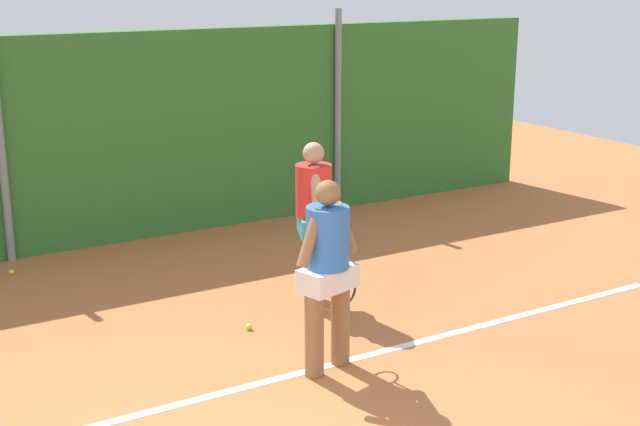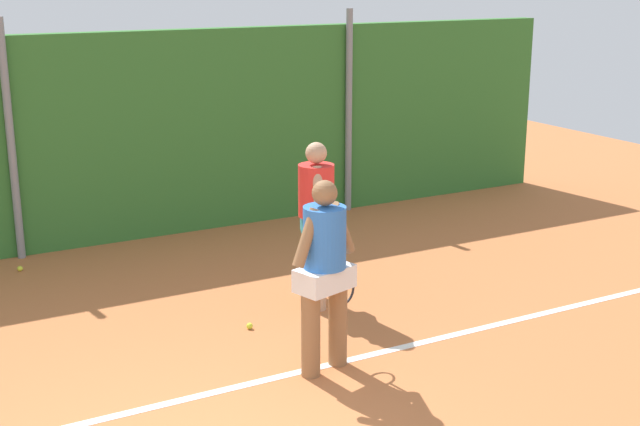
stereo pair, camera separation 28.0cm
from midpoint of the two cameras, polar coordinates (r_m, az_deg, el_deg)
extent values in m
plane|color=#B76638|center=(7.98, -13.89, -11.65)|extent=(26.07, 26.07, 0.00)
cylinder|color=gray|center=(11.54, -20.75, 4.26)|extent=(0.10, 0.10, 3.05)
cylinder|color=gray|center=(13.24, 0.57, 6.61)|extent=(0.10, 0.10, 3.05)
cube|color=white|center=(7.66, -13.06, -12.76)|extent=(12.39, 0.10, 0.01)
cylinder|color=#8C603D|center=(7.98, -1.39, -7.99)|extent=(0.18, 0.18, 0.79)
cylinder|color=#8C603D|center=(8.22, 0.35, -7.27)|extent=(0.18, 0.18, 0.79)
cube|color=white|center=(7.92, -0.51, -4.28)|extent=(0.59, 0.44, 0.21)
cylinder|color=blue|center=(7.79, -0.52, -1.60)|extent=(0.39, 0.39, 0.56)
sphere|color=#8C603D|center=(7.68, -0.53, 1.31)|extent=(0.23, 0.23, 0.23)
cylinder|color=#8C603D|center=(7.63, -1.67, -1.65)|extent=(0.32, 0.17, 0.53)
cylinder|color=#8C603D|center=(7.93, 0.58, -0.96)|extent=(0.32, 0.17, 0.53)
cylinder|color=black|center=(8.14, 0.73, -3.33)|extent=(0.03, 0.03, 0.28)
torus|color=#26262B|center=(8.23, 0.72, -5.11)|extent=(0.28, 0.10, 0.28)
cylinder|color=tan|center=(9.83, -1.36, -3.36)|extent=(0.18, 0.18, 0.80)
cylinder|color=tan|center=(9.49, -1.12, -4.05)|extent=(0.18, 0.18, 0.80)
cube|color=teal|center=(9.51, -1.26, -0.81)|extent=(0.50, 0.61, 0.21)
cylinder|color=red|center=(9.40, -1.27, 1.47)|extent=(0.39, 0.39, 0.57)
sphere|color=tan|center=(9.31, -1.29, 3.93)|extent=(0.23, 0.23, 0.23)
cylinder|color=tan|center=(9.61, -1.43, 2.04)|extent=(0.19, 0.31, 0.54)
cylinder|color=tan|center=(9.18, -1.12, 1.40)|extent=(0.19, 0.31, 0.54)
cylinder|color=black|center=(9.20, -0.73, -1.03)|extent=(0.03, 0.03, 0.28)
torus|color=#26262B|center=(9.28, -0.73, -2.62)|extent=(0.13, 0.27, 0.28)
sphere|color=#CCDB33|center=(11.37, -20.14, -3.64)|extent=(0.07, 0.07, 0.07)
sphere|color=#CCDB33|center=(9.13, -5.53, -7.41)|extent=(0.07, 0.07, 0.07)
camera|label=1|loc=(0.14, -90.93, -0.26)|focal=49.10mm
camera|label=2|loc=(0.14, 89.07, 0.26)|focal=49.10mm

